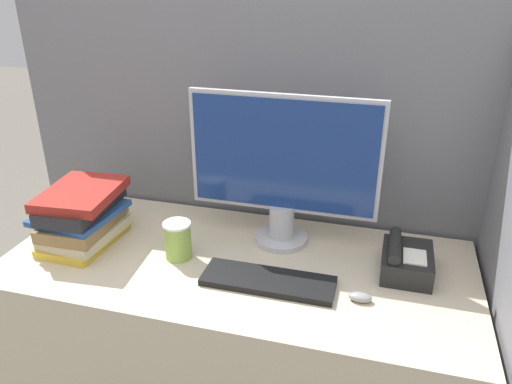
{
  "coord_description": "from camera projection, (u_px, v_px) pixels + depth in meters",
  "views": [
    {
      "loc": [
        0.42,
        -0.97,
        1.6
      ],
      "look_at": [
        0.05,
        0.37,
        0.96
      ],
      "focal_mm": 35.0,
      "sensor_mm": 36.0,
      "label": 1
    }
  ],
  "objects": [
    {
      "name": "book_stack",
      "position": [
        83.0,
        216.0,
        1.68
      ],
      "size": [
        0.26,
        0.31,
        0.2
      ],
      "color": "gold",
      "rests_on": "desk"
    },
    {
      "name": "cubicle_panel_right",
      "position": [
        501.0,
        286.0,
        1.43
      ],
      "size": [
        0.04,
        0.73,
        1.51
      ],
      "color": "slate",
      "rests_on": "ground_plane"
    },
    {
      "name": "desk",
      "position": [
        239.0,
        347.0,
        1.76
      ],
      "size": [
        1.5,
        0.67,
        0.72
      ],
      "color": "beige",
      "rests_on": "ground_plane"
    },
    {
      "name": "coffee_cup",
      "position": [
        178.0,
        240.0,
        1.6
      ],
      "size": [
        0.09,
        0.09,
        0.13
      ],
      "color": "#8CB247",
      "rests_on": "desk"
    },
    {
      "name": "desk_telephone",
      "position": [
        406.0,
        261.0,
        1.53
      ],
      "size": [
        0.15,
        0.2,
        0.11
      ],
      "color": "black",
      "rests_on": "desk"
    },
    {
      "name": "keyboard",
      "position": [
        268.0,
        281.0,
        1.49
      ],
      "size": [
        0.4,
        0.13,
        0.02
      ],
      "color": "black",
      "rests_on": "desk"
    },
    {
      "name": "cubicle_panel_rear",
      "position": [
        266.0,
        203.0,
        1.92
      ],
      "size": [
        1.9,
        0.04,
        1.51
      ],
      "color": "slate",
      "rests_on": "ground_plane"
    },
    {
      "name": "mouse",
      "position": [
        360.0,
        297.0,
        1.42
      ],
      "size": [
        0.07,
        0.04,
        0.03
      ],
      "color": "gray",
      "rests_on": "desk"
    },
    {
      "name": "monitor",
      "position": [
        283.0,
        171.0,
        1.62
      ],
      "size": [
        0.62,
        0.18,
        0.51
      ],
      "color": "#B7B7BC",
      "rests_on": "desk"
    }
  ]
}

